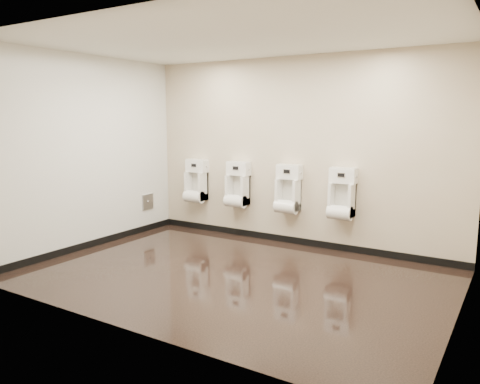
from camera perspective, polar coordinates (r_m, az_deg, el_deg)
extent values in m
cube|color=black|center=(5.80, -0.86, -10.15)|extent=(5.00, 3.50, 0.00)
cube|color=silver|center=(5.55, -0.93, 18.29)|extent=(5.00, 3.50, 0.00)
cube|color=beige|center=(7.04, 6.82, 4.85)|extent=(5.00, 0.02, 2.80)
cube|color=beige|center=(4.15, -14.02, 1.73)|extent=(5.00, 0.02, 2.80)
cube|color=beige|center=(7.16, -18.06, 4.54)|extent=(0.02, 3.50, 2.80)
cube|color=beige|center=(4.67, 25.95, 1.88)|extent=(0.02, 3.50, 2.80)
cube|color=white|center=(7.16, -18.04, 4.54)|extent=(0.01, 3.50, 2.80)
cube|color=black|center=(7.25, 6.58, -5.86)|extent=(5.00, 0.02, 0.10)
cube|color=black|center=(7.37, -17.49, -5.97)|extent=(0.02, 3.50, 0.10)
cube|color=#9E9EA3|center=(8.08, -11.19, -1.15)|extent=(0.03, 0.25, 0.25)
cylinder|color=silver|center=(8.07, -11.10, -1.17)|extent=(0.02, 0.04, 0.04)
cube|color=white|center=(7.92, -5.36, 0.72)|extent=(0.33, 0.24, 0.47)
cube|color=silver|center=(7.97, -5.02, 1.07)|extent=(0.25, 0.01, 0.35)
cylinder|color=white|center=(7.89, -5.62, -0.56)|extent=(0.33, 0.20, 0.20)
cube|color=white|center=(7.90, -5.25, 3.17)|extent=(0.37, 0.18, 0.20)
cube|color=black|center=(7.82, -5.67, 3.26)|extent=(0.09, 0.01, 0.05)
cube|color=silver|center=(7.83, -5.65, 3.26)|extent=(0.11, 0.01, 0.07)
cylinder|color=silver|center=(7.79, -4.13, 3.10)|extent=(0.01, 0.03, 0.03)
cube|color=white|center=(7.45, -0.30, 0.24)|extent=(0.33, 0.24, 0.47)
cube|color=silver|center=(7.51, 0.02, 0.62)|extent=(0.25, 0.01, 0.35)
cylinder|color=white|center=(7.43, -0.56, -1.12)|extent=(0.33, 0.20, 0.20)
cube|color=white|center=(7.44, -0.17, 2.84)|extent=(0.37, 0.18, 0.20)
cube|color=black|center=(7.36, -0.56, 2.93)|extent=(0.09, 0.01, 0.05)
cube|color=silver|center=(7.36, -0.54, 2.93)|extent=(0.11, 0.01, 0.07)
cylinder|color=silver|center=(7.34, 1.10, 2.76)|extent=(0.01, 0.03, 0.03)
cube|color=white|center=(7.03, 5.88, -0.35)|extent=(0.33, 0.24, 0.47)
cube|color=silver|center=(7.09, 6.16, 0.06)|extent=(0.25, 0.01, 0.35)
cylinder|color=white|center=(7.00, 5.63, -1.79)|extent=(0.33, 0.20, 0.20)
cube|color=white|center=(7.01, 6.04, 2.41)|extent=(0.37, 0.18, 0.20)
cube|color=black|center=(6.93, 5.71, 2.50)|extent=(0.09, 0.01, 0.05)
cube|color=silver|center=(6.93, 5.72, 2.51)|extent=(0.11, 0.01, 0.07)
cylinder|color=silver|center=(6.93, 7.46, 2.31)|extent=(0.01, 0.03, 0.03)
cube|color=white|center=(6.72, 12.30, -0.95)|extent=(0.33, 0.24, 0.47)
cube|color=silver|center=(6.78, 12.53, -0.52)|extent=(0.25, 0.01, 0.35)
cylinder|color=white|center=(6.69, 12.06, -2.47)|extent=(0.33, 0.20, 0.20)
cube|color=white|center=(6.70, 12.49, 1.94)|extent=(0.37, 0.18, 0.20)
cube|color=black|center=(6.61, 12.22, 2.03)|extent=(0.09, 0.01, 0.05)
cube|color=silver|center=(6.61, 12.23, 2.03)|extent=(0.11, 0.01, 0.07)
cylinder|color=silver|center=(6.64, 14.04, 1.82)|extent=(0.01, 0.03, 0.03)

